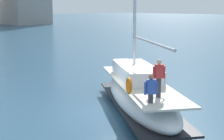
% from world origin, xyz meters
% --- Properties ---
extents(ground_plane, '(400.00, 400.00, 0.00)m').
position_xyz_m(ground_plane, '(0.00, 0.00, 0.00)').
color(ground_plane, '#284C66').
extents(main_sailboat, '(7.21, 9.37, 12.61)m').
position_xyz_m(main_sailboat, '(1.09, -0.80, 0.91)').
color(main_sailboat, silver).
rests_on(main_sailboat, ground).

